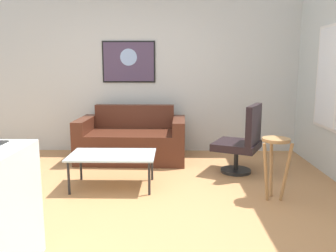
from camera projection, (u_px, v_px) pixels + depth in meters
The scene contains 7 objects.
ground at pixel (126, 206), 3.75m from camera, with size 6.40×6.40×0.04m, color #B37D4D.
back_wall at pixel (143, 70), 5.89m from camera, with size 6.40×0.05×2.80m, color silver.
couch at pixel (132, 141), 5.48m from camera, with size 1.67×0.93×0.83m.
coffee_table at pixel (112, 157), 4.22m from camera, with size 1.03×0.63×0.41m.
armchair at pixel (243, 141), 4.76m from camera, with size 0.78×0.79×0.96m.
bar_stool at pixel (275, 154), 3.81m from camera, with size 0.35×0.34×0.69m.
wall_painting at pixel (129, 62), 5.83m from camera, with size 0.89×0.03×0.69m.
Camera 1 is at (0.52, -3.54, 1.48)m, focal length 37.23 mm.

